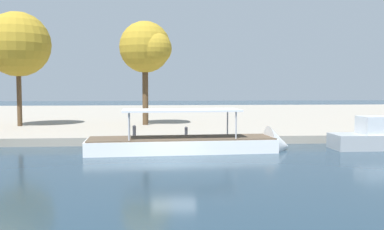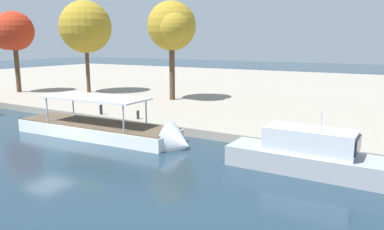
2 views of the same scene
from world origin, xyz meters
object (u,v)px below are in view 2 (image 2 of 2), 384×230
(motor_yacht_3, at_px, (334,164))
(tree_0, at_px, (85,27))
(tree_1, at_px, (172,27))
(tree_4, at_px, (13,32))
(tour_boat_2, at_px, (109,133))
(mooring_bollard_2, at_px, (101,109))
(mooring_bollard_0, at_px, (138,114))

(motor_yacht_3, relative_size, tree_0, 1.01)
(tree_1, height_order, tree_4, tree_1)
(motor_yacht_3, bearing_deg, tour_boat_2, -179.31)
(tree_0, relative_size, tree_4, 1.12)
(mooring_bollard_2, bearing_deg, mooring_bollard_0, 0.92)
(motor_yacht_3, height_order, mooring_bollard_2, motor_yacht_3)
(tree_1, bearing_deg, mooring_bollard_2, -93.90)
(mooring_bollard_0, bearing_deg, mooring_bollard_2, -179.08)
(mooring_bollard_0, distance_m, tree_0, 19.05)
(tree_1, bearing_deg, tree_4, -166.99)
(tree_0, distance_m, tree_4, 8.62)
(tree_4, bearing_deg, tour_boat_2, -21.09)
(tree_1, bearing_deg, mooring_bollard_0, -71.65)
(tree_4, bearing_deg, tree_0, 28.89)
(tour_boat_2, relative_size, tree_0, 1.28)
(tree_0, bearing_deg, tour_boat_2, -40.04)
(tree_0, bearing_deg, tree_1, 1.54)
(tour_boat_2, bearing_deg, mooring_bollard_0, 94.89)
(motor_yacht_3, xyz_separation_m, tree_4, (-37.64, 8.77, 6.99))
(mooring_bollard_0, bearing_deg, tree_1, 108.35)
(mooring_bollard_0, distance_m, mooring_bollard_2, 3.84)
(tour_boat_2, bearing_deg, tree_1, 102.48)
(tour_boat_2, distance_m, tree_0, 21.73)
(mooring_bollard_0, xyz_separation_m, tree_1, (-3.18, 9.59, 6.97))
(tour_boat_2, xyz_separation_m, tree_0, (-15.53, 13.05, 7.81))
(tour_boat_2, bearing_deg, tree_0, 136.94)
(tree_0, distance_m, tree_1, 11.83)
(mooring_bollard_0, relative_size, tree_1, 0.07)
(tour_boat_2, distance_m, tree_1, 15.80)
(tour_boat_2, bearing_deg, tree_4, 155.89)
(mooring_bollard_2, relative_size, tree_0, 0.08)
(tree_1, relative_size, tree_4, 1.05)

